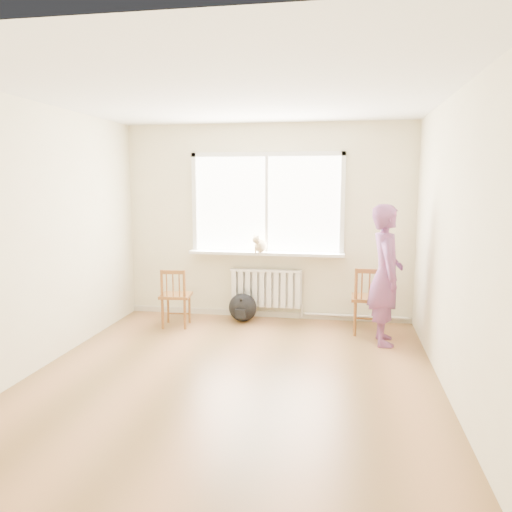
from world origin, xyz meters
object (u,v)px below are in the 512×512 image
at_px(person, 386,275).
at_px(backpack, 243,307).
at_px(chair_left, 175,298).
at_px(cat, 260,245).
at_px(chair_right, 369,301).

bearing_deg(person, backpack, 67.27).
relative_size(chair_left, cat, 2.09).
distance_m(chair_left, cat, 1.34).
height_order(chair_left, backpack, chair_left).
distance_m(chair_right, person, 0.54).
xyz_separation_m(chair_right, person, (0.17, -0.32, 0.39)).
bearing_deg(cat, chair_left, -134.32).
relative_size(person, backpack, 4.23).
relative_size(person, cat, 4.42).
height_order(person, cat, person).
bearing_deg(chair_left, person, 169.59).
xyz_separation_m(chair_right, cat, (-1.45, 0.41, 0.62)).
bearing_deg(chair_right, person, 118.64).
relative_size(chair_left, backpack, 2.00).
height_order(chair_left, cat, cat).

